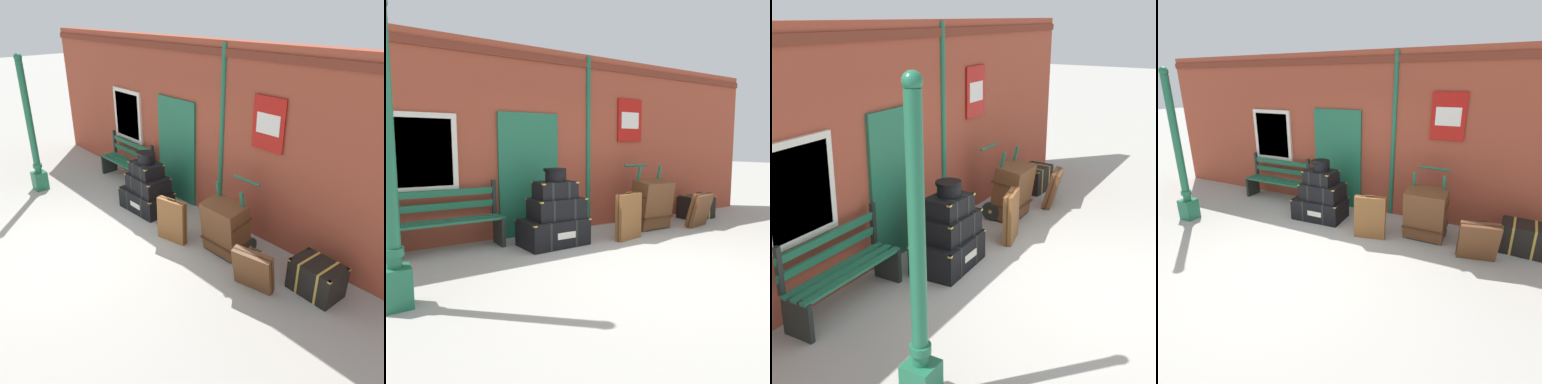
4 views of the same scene
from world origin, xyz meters
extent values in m
plane|color=#A3A099|center=(0.00, 0.00, 0.00)|extent=(60.00, 60.00, 0.00)
cube|color=#9E422D|center=(0.00, 2.60, 1.60)|extent=(10.40, 0.30, 3.20)
cube|color=maroon|center=(0.00, 2.44, 3.02)|extent=(10.40, 0.03, 0.12)
cube|color=#1E6647|center=(-0.46, 2.43, 1.05)|extent=(1.10, 0.05, 2.10)
cube|color=#123D2A|center=(-0.46, 2.41, 1.05)|extent=(0.06, 0.02, 2.10)
cube|color=silver|center=(-2.19, 2.43, 1.45)|extent=(1.04, 0.06, 1.16)
cube|color=silver|center=(-2.19, 2.41, 1.45)|extent=(0.88, 0.02, 1.00)
cylinder|color=#1E6647|center=(0.77, 2.45, 1.60)|extent=(0.09, 0.09, 3.14)
cube|color=#B7140F|center=(1.77, 2.43, 2.05)|extent=(0.60, 0.02, 0.84)
cube|color=white|center=(1.77, 2.41, 2.05)|extent=(0.44, 0.01, 0.32)
cube|color=#1E6647|center=(-2.82, 0.43, 0.20)|extent=(0.28, 0.28, 0.40)
cylinder|color=#1E6647|center=(-2.82, 0.43, 1.58)|extent=(0.14, 0.14, 2.35)
cylinder|color=#1E6647|center=(-2.82, 0.43, 0.55)|extent=(0.19, 0.19, 0.08)
sphere|color=#1E6647|center=(-2.82, 0.43, 2.80)|extent=(0.16, 0.16, 0.16)
cube|color=#1E6647|center=(-1.91, 1.96, 0.45)|extent=(1.60, 0.09, 0.04)
cube|color=#1E6647|center=(-1.91, 2.10, 0.45)|extent=(1.60, 0.09, 0.04)
cube|color=#1E6647|center=(-1.91, 2.24, 0.45)|extent=(1.60, 0.09, 0.04)
cube|color=#1E6647|center=(-1.91, 2.30, 0.65)|extent=(1.60, 0.05, 0.10)
cube|color=#1E6647|center=(-1.91, 2.30, 0.85)|extent=(1.60, 0.05, 0.10)
cube|color=black|center=(-2.67, 2.10, 0.23)|extent=(0.06, 0.40, 0.45)
cube|color=black|center=(-2.67, 2.30, 0.73)|extent=(0.06, 0.06, 0.56)
cube|color=black|center=(-1.15, 2.10, 0.23)|extent=(0.06, 0.40, 0.45)
cube|color=black|center=(-1.15, 2.30, 0.73)|extent=(0.06, 0.06, 0.56)
cube|color=black|center=(-0.45, 1.62, 0.21)|extent=(1.03, 0.68, 0.42)
cube|color=black|center=(-0.67, 1.61, 0.21)|extent=(0.06, 0.65, 0.43)
cube|color=black|center=(-0.22, 1.63, 0.21)|extent=(0.06, 0.65, 0.43)
cube|color=#B79338|center=(-0.91, 1.30, 0.41)|extent=(0.05, 0.05, 0.02)
cube|color=#B79338|center=(0.05, 1.34, 0.41)|extent=(0.05, 0.05, 0.02)
cube|color=#B79338|center=(-0.94, 1.90, 0.41)|extent=(0.05, 0.05, 0.02)
cube|color=#B79338|center=(0.02, 1.94, 0.41)|extent=(0.05, 0.05, 0.02)
cube|color=silver|center=(-0.41, 1.30, 0.21)|extent=(0.36, 0.01, 0.10)
cube|color=black|center=(-0.38, 1.62, 0.58)|extent=(0.81, 0.55, 0.32)
cube|color=black|center=(-0.56, 1.63, 0.58)|extent=(0.05, 0.55, 0.33)
cube|color=black|center=(-0.20, 1.62, 0.58)|extent=(0.05, 0.55, 0.33)
cube|color=#B79338|center=(-0.76, 1.38, 0.73)|extent=(0.05, 0.05, 0.02)
cube|color=#B79338|center=(0.00, 1.37, 0.73)|extent=(0.05, 0.05, 0.02)
cube|color=#B79338|center=(-0.76, 1.88, 0.73)|extent=(0.05, 0.05, 0.02)
cube|color=#B79338|center=(0.00, 1.87, 0.73)|extent=(0.05, 0.05, 0.02)
cube|color=black|center=(-0.41, 1.62, 0.87)|extent=(0.62, 0.47, 0.26)
cube|color=black|center=(-0.54, 1.63, 0.87)|extent=(0.06, 0.45, 0.27)
cube|color=black|center=(-0.27, 1.61, 0.87)|extent=(0.06, 0.45, 0.27)
cube|color=#B79338|center=(-0.70, 1.44, 0.99)|extent=(0.05, 0.05, 0.02)
cube|color=#B79338|center=(-0.14, 1.41, 0.99)|extent=(0.05, 0.05, 0.02)
cube|color=#B79338|center=(-0.68, 1.84, 0.99)|extent=(0.05, 0.05, 0.02)
cube|color=#B79338|center=(-0.12, 1.81, 0.99)|extent=(0.05, 0.05, 0.02)
cylinder|color=black|center=(-0.39, 1.62, 1.10)|extent=(0.33, 0.33, 0.20)
cylinder|color=black|center=(-0.41, 1.62, 1.18)|extent=(0.34, 0.34, 0.04)
cube|color=black|center=(1.67, 1.63, 0.01)|extent=(0.56, 0.28, 0.03)
cube|color=#1E6647|center=(1.42, 1.83, 0.59)|extent=(0.04, 0.31, 1.18)
cube|color=#1E6647|center=(1.92, 1.83, 0.59)|extent=(0.04, 0.31, 1.18)
cylinder|color=#1E6647|center=(1.67, 2.11, 1.17)|extent=(0.54, 0.04, 0.04)
cylinder|color=black|center=(1.35, 1.89, 0.16)|extent=(0.04, 0.32, 0.32)
cylinder|color=#B79338|center=(1.35, 1.89, 0.16)|extent=(0.07, 0.06, 0.06)
cylinder|color=black|center=(1.99, 1.89, 0.16)|extent=(0.05, 0.32, 0.32)
cylinder|color=#B79338|center=(1.99, 1.89, 0.16)|extent=(0.07, 0.06, 0.06)
cube|color=brown|center=(1.67, 1.65, 0.47)|extent=(0.68, 0.56, 0.93)
cube|color=#432715|center=(1.67, 1.65, 0.27)|extent=(0.70, 0.46, 0.09)
cube|color=#432715|center=(1.67, 1.65, 0.66)|extent=(0.70, 0.46, 0.09)
cube|color=brown|center=(0.79, 1.27, 0.38)|extent=(0.56, 0.25, 0.76)
cylinder|color=#4F3018|center=(0.79, 1.27, 0.78)|extent=(0.16, 0.06, 0.03)
cube|color=#482C16|center=(0.79, 1.27, 0.38)|extent=(0.55, 0.14, 0.78)
cube|color=brown|center=(2.57, 1.28, 0.33)|extent=(0.63, 0.42, 0.66)
cylinder|color=#3A2112|center=(2.57, 1.30, 0.66)|extent=(0.16, 0.06, 0.03)
cube|color=#351E10|center=(2.57, 1.28, 0.33)|extent=(0.61, 0.30, 0.64)
cube|color=black|center=(3.21, 1.90, 0.24)|extent=(0.71, 0.52, 0.48)
cube|color=#B79338|center=(3.06, 1.91, 0.24)|extent=(0.06, 0.49, 0.49)
cube|color=#B79338|center=(3.36, 1.89, 0.24)|extent=(0.06, 0.49, 0.49)
cube|color=#B79338|center=(2.88, 1.70, 0.47)|extent=(0.05, 0.05, 0.02)
cube|color=#B79338|center=(3.52, 1.66, 0.47)|extent=(0.05, 0.05, 0.02)
cube|color=#B79338|center=(2.90, 2.14, 0.47)|extent=(0.05, 0.05, 0.02)
cube|color=#B79338|center=(3.54, 2.10, 0.47)|extent=(0.05, 0.05, 0.02)
camera|label=1|loc=(5.34, -2.35, 3.66)|focal=36.49mm
camera|label=2|loc=(-3.20, -3.39, 1.55)|focal=34.85mm
camera|label=3|loc=(-5.95, -1.81, 3.25)|focal=49.23mm
camera|label=4|loc=(2.66, -3.36, 2.61)|focal=29.01mm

